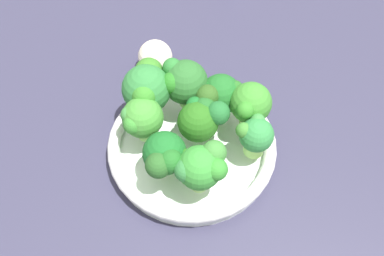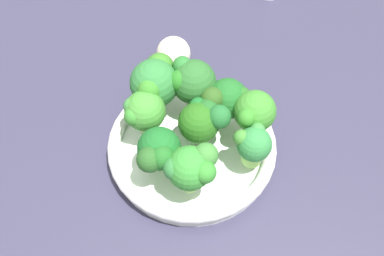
{
  "view_description": "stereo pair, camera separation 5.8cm",
  "coord_description": "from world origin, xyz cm",
  "px_view_note": "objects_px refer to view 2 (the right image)",
  "views": [
    {
      "loc": [
        -26.52,
        17.51,
        53.63
      ],
      "look_at": [
        3.67,
        3.46,
        6.15
      ],
      "focal_mm": 41.26,
      "sensor_mm": 36.0,
      "label": 1
    },
    {
      "loc": [
        -28.5,
        12.07,
        53.63
      ],
      "look_at": [
        3.67,
        3.46,
        6.15
      ],
      "focal_mm": 41.26,
      "sensor_mm": 36.0,
      "label": 2
    }
  ],
  "objects_px": {
    "broccoli_floret_4": "(226,99)",
    "broccoli_floret_5": "(192,81)",
    "broccoli_floret_3": "(254,144)",
    "garlic_bulb": "(174,53)",
    "bowl": "(192,147)",
    "broccoli_floret_0": "(155,82)",
    "broccoli_floret_7": "(159,151)",
    "broccoli_floret_2": "(191,168)",
    "broccoli_floret_6": "(143,112)",
    "broccoli_floret_1": "(254,113)",
    "broccoli_floret_8": "(202,120)"
  },
  "relations": [
    {
      "from": "broccoli_floret_4",
      "to": "broccoli_floret_5",
      "type": "height_order",
      "value": "broccoli_floret_5"
    },
    {
      "from": "broccoli_floret_3",
      "to": "garlic_bulb",
      "type": "height_order",
      "value": "broccoli_floret_3"
    },
    {
      "from": "bowl",
      "to": "broccoli_floret_5",
      "type": "distance_m",
      "value": 0.09
    },
    {
      "from": "broccoli_floret_0",
      "to": "broccoli_floret_7",
      "type": "bearing_deg",
      "value": 170.31
    },
    {
      "from": "broccoli_floret_2",
      "to": "broccoli_floret_3",
      "type": "xyz_separation_m",
      "value": [
        0.02,
        -0.09,
        -0.01
      ]
    },
    {
      "from": "broccoli_floret_0",
      "to": "broccoli_floret_6",
      "type": "relative_size",
      "value": 1.15
    },
    {
      "from": "bowl",
      "to": "broccoli_floret_3",
      "type": "distance_m",
      "value": 0.1
    },
    {
      "from": "broccoli_floret_1",
      "to": "broccoli_floret_4",
      "type": "relative_size",
      "value": 1.09
    },
    {
      "from": "broccoli_floret_5",
      "to": "broccoli_floret_8",
      "type": "distance_m",
      "value": 0.06
    },
    {
      "from": "broccoli_floret_6",
      "to": "broccoli_floret_7",
      "type": "relative_size",
      "value": 1.08
    },
    {
      "from": "broccoli_floret_0",
      "to": "broccoli_floret_7",
      "type": "height_order",
      "value": "broccoli_floret_0"
    },
    {
      "from": "broccoli_floret_0",
      "to": "broccoli_floret_7",
      "type": "distance_m",
      "value": 0.11
    },
    {
      "from": "broccoli_floret_5",
      "to": "broccoli_floret_6",
      "type": "height_order",
      "value": "broccoli_floret_5"
    },
    {
      "from": "broccoli_floret_2",
      "to": "garlic_bulb",
      "type": "relative_size",
      "value": 1.32
    },
    {
      "from": "broccoli_floret_7",
      "to": "garlic_bulb",
      "type": "xyz_separation_m",
      "value": [
        0.2,
        -0.07,
        -0.04
      ]
    },
    {
      "from": "bowl",
      "to": "broccoli_floret_3",
      "type": "height_order",
      "value": "broccoli_floret_3"
    },
    {
      "from": "broccoli_floret_2",
      "to": "broccoli_floret_7",
      "type": "distance_m",
      "value": 0.05
    },
    {
      "from": "broccoli_floret_0",
      "to": "broccoli_floret_2",
      "type": "distance_m",
      "value": 0.14
    },
    {
      "from": "broccoli_floret_1",
      "to": "broccoli_floret_8",
      "type": "xyz_separation_m",
      "value": [
        0.01,
        0.07,
        -0.0
      ]
    },
    {
      "from": "broccoli_floret_6",
      "to": "broccoli_floret_3",
      "type": "bearing_deg",
      "value": -122.85
    },
    {
      "from": "broccoli_floret_2",
      "to": "broccoli_floret_6",
      "type": "bearing_deg",
      "value": 21.07
    },
    {
      "from": "broccoli_floret_6",
      "to": "broccoli_floret_8",
      "type": "distance_m",
      "value": 0.08
    },
    {
      "from": "broccoli_floret_4",
      "to": "broccoli_floret_6",
      "type": "xyz_separation_m",
      "value": [
        0.0,
        0.11,
        0.01
      ]
    },
    {
      "from": "bowl",
      "to": "broccoli_floret_2",
      "type": "height_order",
      "value": "broccoli_floret_2"
    },
    {
      "from": "broccoli_floret_2",
      "to": "broccoli_floret_6",
      "type": "xyz_separation_m",
      "value": [
        0.1,
        0.04,
        -0.0
      ]
    },
    {
      "from": "broccoli_floret_3",
      "to": "broccoli_floret_7",
      "type": "distance_m",
      "value": 0.12
    },
    {
      "from": "broccoli_floret_1",
      "to": "broccoli_floret_5",
      "type": "relative_size",
      "value": 0.92
    },
    {
      "from": "broccoli_floret_5",
      "to": "broccoli_floret_6",
      "type": "distance_m",
      "value": 0.08
    },
    {
      "from": "broccoli_floret_3",
      "to": "broccoli_floret_7",
      "type": "xyz_separation_m",
      "value": [
        0.02,
        0.12,
        0.0
      ]
    },
    {
      "from": "broccoli_floret_6",
      "to": "broccoli_floret_8",
      "type": "relative_size",
      "value": 1.07
    },
    {
      "from": "broccoli_floret_5",
      "to": "broccoli_floret_6",
      "type": "relative_size",
      "value": 1.12
    },
    {
      "from": "broccoli_floret_8",
      "to": "broccoli_floret_2",
      "type": "bearing_deg",
      "value": 154.59
    },
    {
      "from": "broccoli_floret_1",
      "to": "broccoli_floret_3",
      "type": "bearing_deg",
      "value": 161.43
    },
    {
      "from": "broccoli_floret_7",
      "to": "garlic_bulb",
      "type": "bearing_deg",
      "value": -18.09
    },
    {
      "from": "broccoli_floret_7",
      "to": "garlic_bulb",
      "type": "relative_size",
      "value": 1.19
    },
    {
      "from": "broccoli_floret_2",
      "to": "broccoli_floret_6",
      "type": "relative_size",
      "value": 1.03
    },
    {
      "from": "broccoli_floret_5",
      "to": "broccoli_floret_7",
      "type": "relative_size",
      "value": 1.21
    },
    {
      "from": "garlic_bulb",
      "to": "broccoli_floret_1",
      "type": "bearing_deg",
      "value": -159.43
    },
    {
      "from": "broccoli_floret_2",
      "to": "garlic_bulb",
      "type": "distance_m",
      "value": 0.25
    },
    {
      "from": "broccoli_floret_5",
      "to": "garlic_bulb",
      "type": "relative_size",
      "value": 1.43
    },
    {
      "from": "broccoli_floret_8",
      "to": "broccoli_floret_3",
      "type": "bearing_deg",
      "value": -133.37
    },
    {
      "from": "broccoli_floret_8",
      "to": "bowl",
      "type": "bearing_deg",
      "value": 103.19
    },
    {
      "from": "broccoli_floret_3",
      "to": "broccoli_floret_6",
      "type": "xyz_separation_m",
      "value": [
        0.08,
        0.13,
        0.01
      ]
    },
    {
      "from": "broccoli_floret_2",
      "to": "broccoli_floret_7",
      "type": "height_order",
      "value": "broccoli_floret_2"
    },
    {
      "from": "broccoli_floret_2",
      "to": "garlic_bulb",
      "type": "height_order",
      "value": "broccoli_floret_2"
    },
    {
      "from": "broccoli_floret_2",
      "to": "broccoli_floret_4",
      "type": "xyz_separation_m",
      "value": [
        0.1,
        -0.08,
        -0.01
      ]
    },
    {
      "from": "broccoli_floret_3",
      "to": "broccoli_floret_6",
      "type": "relative_size",
      "value": 0.85
    },
    {
      "from": "broccoli_floret_0",
      "to": "broccoli_floret_1",
      "type": "relative_size",
      "value": 1.12
    },
    {
      "from": "broccoli_floret_1",
      "to": "broccoli_floret_6",
      "type": "bearing_deg",
      "value": 73.92
    },
    {
      "from": "bowl",
      "to": "broccoli_floret_8",
      "type": "xyz_separation_m",
      "value": [
        0.0,
        -0.01,
        0.05
      ]
    }
  ]
}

